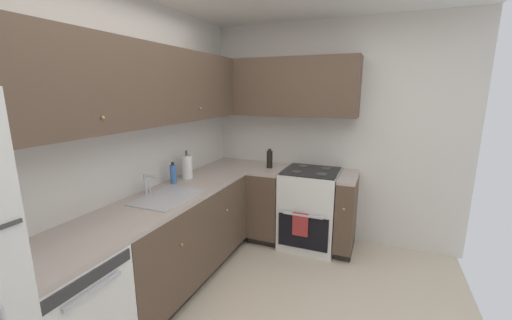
# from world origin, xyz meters

# --- Properties ---
(wall_back) EXTENTS (3.94, 0.05, 2.56)m
(wall_back) POSITION_xyz_m (0.00, 1.45, 1.28)
(wall_back) COLOR silver
(wall_back) RESTS_ON ground_plane
(wall_right) EXTENTS (0.05, 2.95, 2.56)m
(wall_right) POSITION_xyz_m (1.94, 0.00, 1.28)
(wall_right) COLOR silver
(wall_right) RESTS_ON ground_plane
(lower_cabinets_back) EXTENTS (1.74, 0.62, 0.86)m
(lower_cabinets_back) POSITION_xyz_m (0.45, 1.13, 0.43)
(lower_cabinets_back) COLOR brown
(lower_cabinets_back) RESTS_ON ground_plane
(countertop_back) EXTENTS (2.94, 0.60, 0.03)m
(countertop_back) POSITION_xyz_m (0.45, 1.13, 0.87)
(countertop_back) COLOR #B7A89E
(countertop_back) RESTS_ON lower_cabinets_back
(lower_cabinets_right) EXTENTS (0.62, 1.18, 0.86)m
(lower_cabinets_right) POSITION_xyz_m (1.62, 0.34, 0.43)
(lower_cabinets_right) COLOR brown
(lower_cabinets_right) RESTS_ON ground_plane
(countertop_right) EXTENTS (0.60, 1.18, 0.03)m
(countertop_right) POSITION_xyz_m (1.62, 0.34, 0.87)
(countertop_right) COLOR #B7A89E
(countertop_right) RESTS_ON lower_cabinets_right
(oven_range) EXTENTS (0.68, 0.62, 1.04)m
(oven_range) POSITION_xyz_m (1.64, 0.15, 0.45)
(oven_range) COLOR white
(oven_range) RESTS_ON ground_plane
(upper_cabinets_back) EXTENTS (2.62, 0.34, 0.65)m
(upper_cabinets_back) POSITION_xyz_m (0.29, 1.27, 1.82)
(upper_cabinets_back) COLOR brown
(upper_cabinets_right) EXTENTS (0.32, 1.73, 0.65)m
(upper_cabinets_right) POSITION_xyz_m (1.76, 0.56, 1.82)
(upper_cabinets_right) COLOR brown
(sink) EXTENTS (0.58, 0.40, 0.10)m
(sink) POSITION_xyz_m (0.29, 1.10, 0.85)
(sink) COLOR #B7B7BC
(sink) RESTS_ON countertop_back
(faucet) EXTENTS (0.07, 0.16, 0.18)m
(faucet) POSITION_xyz_m (0.29, 1.30, 1.00)
(faucet) COLOR silver
(faucet) RESTS_ON countertop_back
(soap_bottle) EXTENTS (0.06, 0.06, 0.22)m
(soap_bottle) POSITION_xyz_m (0.66, 1.31, 0.99)
(soap_bottle) COLOR #3F72BF
(soap_bottle) RESTS_ON countertop_back
(paper_towel_roll) EXTENTS (0.11, 0.11, 0.30)m
(paper_towel_roll) POSITION_xyz_m (0.86, 1.29, 1.01)
(paper_towel_roll) COLOR white
(paper_towel_roll) RESTS_ON countertop_back
(oil_bottle) EXTENTS (0.07, 0.07, 0.22)m
(oil_bottle) POSITION_xyz_m (1.62, 0.65, 0.99)
(oil_bottle) COLOR black
(oil_bottle) RESTS_ON countertop_right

